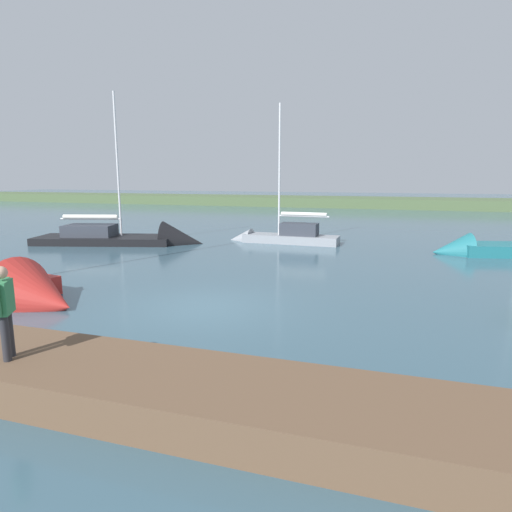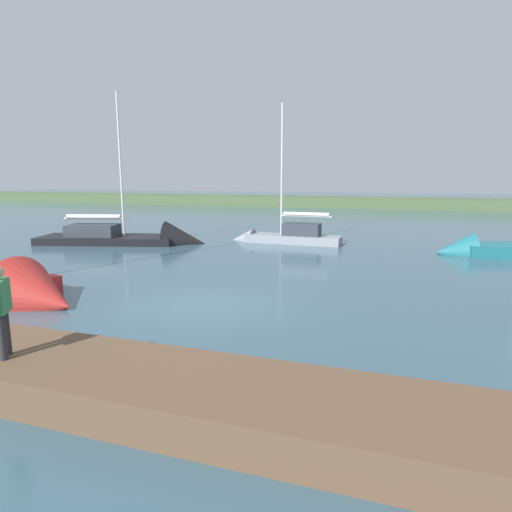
% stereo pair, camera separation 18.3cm
% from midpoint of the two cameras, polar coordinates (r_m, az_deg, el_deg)
% --- Properties ---
extents(ground_plane, '(200.00, 200.00, 0.00)m').
position_cam_midpoint_polar(ground_plane, '(13.03, -6.44, -6.75)').
color(ground_plane, '#385666').
extents(far_shoreline, '(180.00, 8.00, 2.40)m').
position_cam_midpoint_polar(far_shoreline, '(58.38, 13.15, 6.33)').
color(far_shoreline, '#4C603D').
rests_on(far_shoreline, ground_plane).
extents(dock_pier, '(27.60, 2.16, 0.66)m').
position_cam_midpoint_polar(dock_pier, '(8.62, -22.17, -14.32)').
color(dock_pier, brown).
rests_on(dock_pier, ground_plane).
extents(sailboat_outer_mooring, '(10.00, 5.03, 9.76)m').
position_cam_midpoint_polar(sailboat_outer_mooring, '(26.19, -14.76, 1.83)').
color(sailboat_outer_mooring, black).
rests_on(sailboat_outer_mooring, ground_plane).
extents(sailboat_far_left, '(6.63, 1.67, 8.63)m').
position_cam_midpoint_polar(sailboat_far_left, '(25.66, 3.62, 2.16)').
color(sailboat_far_left, gray).
rests_on(sailboat_far_left, ground_plane).
extents(person_on_dock, '(0.41, 0.57, 1.66)m').
position_cam_midpoint_polar(person_on_dock, '(8.75, -30.01, -5.65)').
color(person_on_dock, '#28282D').
rests_on(person_on_dock, dock_pier).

